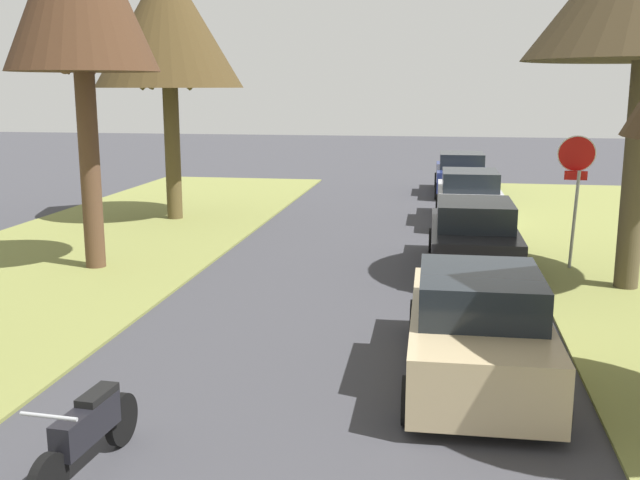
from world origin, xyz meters
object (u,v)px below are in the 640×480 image
(stop_sign_far, at_px, (576,173))
(parked_sedan_tan, at_px, (477,328))
(parked_sedan_black, at_px, (473,238))
(parked_sedan_silver, at_px, (469,198))
(parked_motorcycle, at_px, (88,432))
(street_tree_left_far, at_px, (167,24))
(parked_sedan_navy, at_px, (461,175))

(stop_sign_far, bearing_deg, parked_sedan_tan, -108.91)
(parked_sedan_black, bearing_deg, parked_sedan_silver, 89.17)
(parked_sedan_tan, relative_size, parked_motorcycle, 2.16)
(street_tree_left_far, height_order, parked_motorcycle, street_tree_left_far)
(parked_motorcycle, bearing_deg, stop_sign_far, 57.61)
(street_tree_left_far, height_order, parked_sedan_navy, street_tree_left_far)
(stop_sign_far, relative_size, parked_sedan_navy, 0.66)
(parked_sedan_tan, distance_m, parked_sedan_navy, 18.51)
(stop_sign_far, height_order, parked_sedan_black, stop_sign_far)
(street_tree_left_far, relative_size, parked_motorcycle, 3.73)
(street_tree_left_far, bearing_deg, parked_sedan_black, -29.71)
(street_tree_left_far, relative_size, parked_sedan_silver, 1.73)
(parked_sedan_tan, height_order, parked_sedan_navy, same)
(parked_sedan_black, xyz_separation_m, parked_sedan_navy, (-0.04, 12.14, 0.00))
(stop_sign_far, bearing_deg, parked_sedan_black, -170.14)
(parked_sedan_black, height_order, parked_motorcycle, parked_sedan_black)
(street_tree_left_far, xyz_separation_m, parked_sedan_navy, (8.74, 7.13, -5.06))
(parked_sedan_navy, relative_size, parked_motorcycle, 2.16)
(parked_sedan_black, relative_size, parked_sedan_navy, 1.00)
(street_tree_left_far, relative_size, parked_sedan_tan, 1.73)
(parked_sedan_silver, xyz_separation_m, parked_motorcycle, (-4.36, -15.79, -0.24))
(parked_sedan_black, relative_size, parked_sedan_silver, 1.00)
(street_tree_left_far, distance_m, parked_motorcycle, 16.31)
(parked_sedan_silver, height_order, parked_sedan_navy, same)
(parked_sedan_black, bearing_deg, stop_sign_far, 9.86)
(parked_sedan_navy, bearing_deg, parked_sedan_tan, -90.38)
(street_tree_left_far, xyz_separation_m, parked_sedan_black, (8.77, -5.01, -5.06))
(parked_sedan_tan, bearing_deg, street_tree_left_far, 127.13)
(parked_sedan_tan, bearing_deg, parked_sedan_black, 88.54)
(stop_sign_far, bearing_deg, parked_motorcycle, -122.39)
(parked_sedan_navy, bearing_deg, parked_sedan_silver, -88.81)
(parked_sedan_tan, height_order, parked_sedan_black, same)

